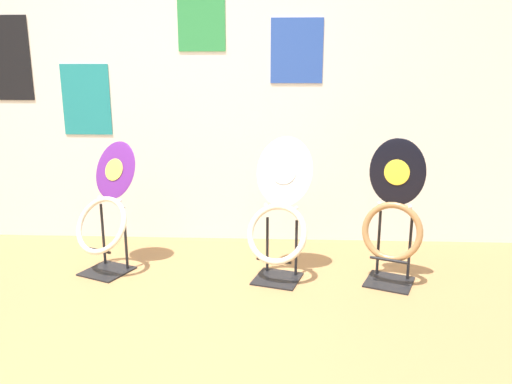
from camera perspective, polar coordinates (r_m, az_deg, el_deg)
wall_back at (r=3.85m, az=-6.88°, el=13.56°), size 8.00×0.07×2.60m
toilet_seat_display_purple_note at (r=3.41m, az=-16.72°, el=-2.24°), size 0.47×0.48×0.85m
toilet_seat_display_white_plain at (r=3.15m, az=2.74°, el=-2.49°), size 0.46×0.44×0.90m
toilet_seat_display_jazz_black at (r=3.17m, az=15.44°, el=-2.66°), size 0.39×0.37×0.92m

